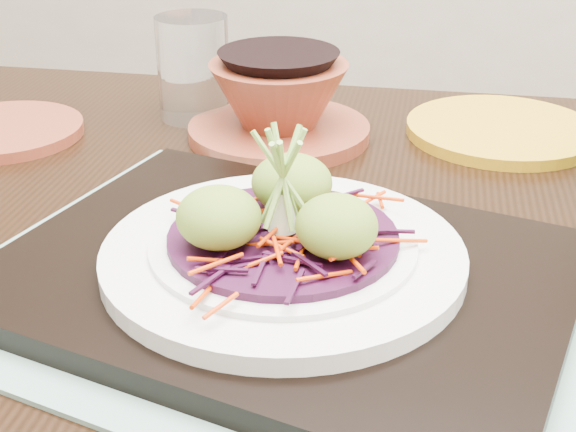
# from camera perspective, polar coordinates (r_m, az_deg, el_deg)

# --- Properties ---
(dining_table) EXTENTS (1.26, 0.85, 0.77)m
(dining_table) POSITION_cam_1_polar(r_m,az_deg,el_deg) (0.64, -2.56, -10.49)
(dining_table) COLOR black
(dining_table) RESTS_ON ground
(placemat) EXTENTS (0.50, 0.44, 0.00)m
(placemat) POSITION_cam_1_polar(r_m,az_deg,el_deg) (0.54, -0.34, -5.13)
(placemat) COLOR gray
(placemat) RESTS_ON dining_table
(serving_tray) EXTENTS (0.43, 0.37, 0.02)m
(serving_tray) POSITION_cam_1_polar(r_m,az_deg,el_deg) (0.54, -0.34, -4.21)
(serving_tray) COLOR black
(serving_tray) RESTS_ON placemat
(white_plate) EXTENTS (0.24, 0.24, 0.02)m
(white_plate) POSITION_cam_1_polar(r_m,az_deg,el_deg) (0.53, -0.35, -2.69)
(white_plate) COLOR silver
(white_plate) RESTS_ON serving_tray
(cabbage_bed) EXTENTS (0.15, 0.15, 0.01)m
(cabbage_bed) POSITION_cam_1_polar(r_m,az_deg,el_deg) (0.52, -0.35, -1.54)
(cabbage_bed) COLOR #320A26
(cabbage_bed) RESTS_ON white_plate
(carrot_julienne) EXTENTS (0.18, 0.18, 0.01)m
(carrot_julienne) POSITION_cam_1_polar(r_m,az_deg,el_deg) (0.52, -0.35, -0.82)
(carrot_julienne) COLOR red
(carrot_julienne) RESTS_ON cabbage_bed
(guacamole_scoops) EXTENTS (0.13, 0.12, 0.04)m
(guacamole_scoops) POSITION_cam_1_polar(r_m,az_deg,el_deg) (0.51, -0.37, 0.54)
(guacamole_scoops) COLOR olive
(guacamole_scoops) RESTS_ON cabbage_bed
(scallion_garnish) EXTENTS (0.06, 0.06, 0.08)m
(scallion_garnish) POSITION_cam_1_polar(r_m,az_deg,el_deg) (0.51, -0.36, 2.43)
(scallion_garnish) COLOR #81B046
(scallion_garnish) RESTS_ON cabbage_bed
(terracotta_side_plate) EXTENTS (0.17, 0.17, 0.01)m
(terracotta_side_plate) POSITION_cam_1_polar(r_m,az_deg,el_deg) (0.85, -19.55, 5.73)
(terracotta_side_plate) COLOR maroon
(terracotta_side_plate) RESTS_ON dining_table
(water_glass) EXTENTS (0.09, 0.09, 0.11)m
(water_glass) POSITION_cam_1_polar(r_m,az_deg,el_deg) (0.85, -6.74, 10.42)
(water_glass) COLOR white
(water_glass) RESTS_ON dining_table
(terracotta_bowl_set) EXTENTS (0.23, 0.23, 0.07)m
(terracotta_bowl_set) POSITION_cam_1_polar(r_m,az_deg,el_deg) (0.79, -0.65, 7.90)
(terracotta_bowl_set) COLOR maroon
(terracotta_bowl_set) RESTS_ON dining_table
(yellow_plate) EXTENTS (0.23, 0.23, 0.01)m
(yellow_plate) POSITION_cam_1_polar(r_m,az_deg,el_deg) (0.83, 14.93, 5.94)
(yellow_plate) COLOR #BF8A15
(yellow_plate) RESTS_ON dining_table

